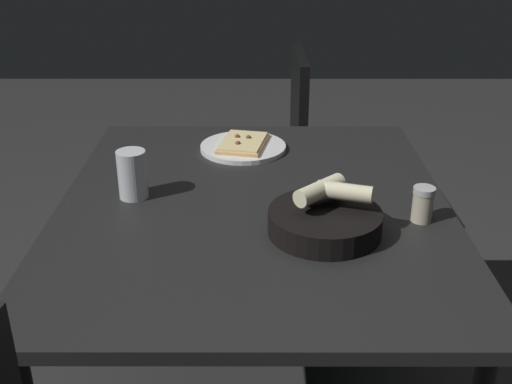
# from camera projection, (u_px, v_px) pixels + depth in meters

# --- Properties ---
(dining_table) EXTENTS (0.98, 1.16, 0.75)m
(dining_table) POSITION_uv_depth(u_px,v_px,m) (254.00, 223.00, 1.61)
(dining_table) COLOR black
(dining_table) RESTS_ON ground
(pizza_plate) EXTENTS (0.26, 0.26, 0.04)m
(pizza_plate) POSITION_uv_depth(u_px,v_px,m) (243.00, 146.00, 1.91)
(pizza_plate) COLOR white
(pizza_plate) RESTS_ON dining_table
(bread_basket) EXTENTS (0.26, 0.26, 0.12)m
(bread_basket) POSITION_uv_depth(u_px,v_px,m) (325.00, 218.00, 1.42)
(bread_basket) COLOR black
(bread_basket) RESTS_ON dining_table
(beer_glass) EXTENTS (0.07, 0.07, 0.12)m
(beer_glass) POSITION_uv_depth(u_px,v_px,m) (133.00, 177.00, 1.59)
(beer_glass) COLOR silver
(beer_glass) RESTS_ON dining_table
(pepper_shaker) EXTENTS (0.05, 0.05, 0.09)m
(pepper_shaker) POSITION_uv_depth(u_px,v_px,m) (422.00, 206.00, 1.47)
(pepper_shaker) COLOR #BFB299
(pepper_shaker) RESTS_ON dining_table
(chair_far) EXTENTS (0.45, 0.45, 0.89)m
(chair_far) POSITION_uv_depth(u_px,v_px,m) (270.00, 147.00, 2.60)
(chair_far) COLOR black
(chair_far) RESTS_ON ground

